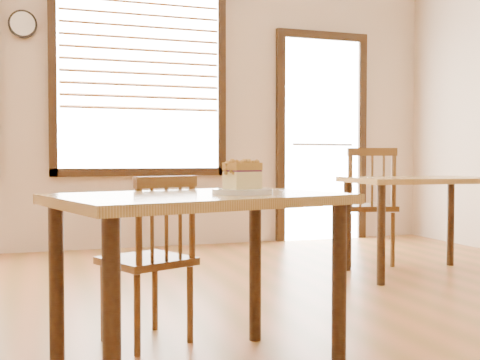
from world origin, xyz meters
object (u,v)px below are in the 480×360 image
Objects in this scene: wall_clock at (23,24)px; plate at (242,192)px; cafe_chair_main at (151,258)px; cafe_chair_second at (367,205)px; cafe_table_second at (419,192)px; cake_slice at (242,174)px; cafe_table_main at (198,221)px.

plate is at bearing -76.26° from wall_clock.
cafe_chair_second is at bearing -166.69° from cafe_chair_main.
wall_clock is at bearing -13.34° from cafe_chair_second.
cafe_chair_main reaches higher than cafe_table_second.
cafe_chair_second is at bearing 109.51° from cafe_table_second.
cafe_table_second is 2.60m from cake_slice.
wall_clock is 1.06× the size of plate.
cake_slice reaches higher than cafe_table_main.
cafe_chair_main is (0.64, -3.14, -1.74)m from wall_clock.
wall_clock reaches higher than plate.
plate reaches higher than cafe_table_main.
cafe_table_second is 1.14× the size of cafe_chair_second.
cafe_chair_main is at bearing 97.87° from cake_slice.
cafe_chair_main is 0.73× the size of cafe_table_second.
wall_clock is 0.23× the size of cafe_table_second.
wall_clock is at bearing 86.08° from cake_slice.
cafe_table_second is (2.90, -2.06, -1.51)m from wall_clock.
cake_slice is (0.91, -3.71, -1.32)m from wall_clock.
cafe_chair_main is 0.76m from cake_slice.
cake_slice is at bearing -30.93° from cafe_table_main.
cafe_table_second is 2.59m from plate.
cafe_table_main is 0.21m from plate.
cake_slice is at bearing -136.05° from cafe_table_second.
wall_clock is at bearing -102.42° from cafe_chair_main.
cake_slice is at bearing -76.25° from wall_clock.
wall_clock is 4.04m from cake_slice.
plate reaches higher than cafe_table_second.
plate is 0.07m from cake_slice.
wall_clock is at bearing 86.63° from cafe_table_main.
cafe_chair_second reaches higher than cake_slice.
cafe_table_main is 5.14× the size of plate.
cafe_chair_second is (2.02, 2.13, -0.14)m from cafe_table_main.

